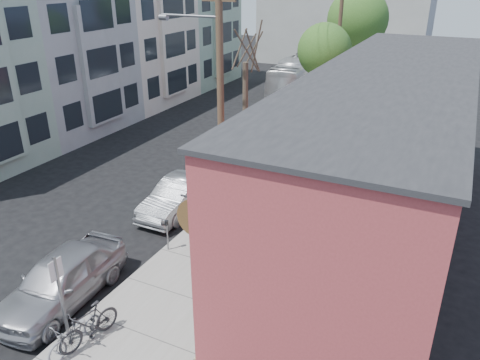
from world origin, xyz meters
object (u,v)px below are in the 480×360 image
at_px(car_0, 61,279).
at_px(car_4, 300,104).
at_px(car_3, 265,132).
at_px(patio_chair_a, 250,278).
at_px(tree_leafy_far, 358,19).
at_px(patron_grey, 223,310).
at_px(car_1, 179,196).
at_px(cyclist, 206,226).
at_px(sign_post, 60,292).
at_px(utility_pole_near, 219,89).
at_px(car_2, 225,159).
at_px(patron_green, 229,269).
at_px(parking_meter_far, 258,156).
at_px(tree_bare, 245,132).
at_px(patio_chair_b, 223,312).
at_px(parked_bike_b, 75,334).
at_px(parking_meter_near, 167,230).
at_px(parked_bike_a, 89,325).
at_px(bus, 298,75).
at_px(tree_leafy_mid, 324,50).

height_order(car_0, car_4, car_0).
bearing_deg(car_3, patio_chair_a, -69.84).
distance_m(tree_leafy_far, patio_chair_a, 27.96).
bearing_deg(patron_grey, car_1, -150.84).
distance_m(cyclist, car_4, 19.37).
bearing_deg(car_4, sign_post, -87.30).
bearing_deg(utility_pole_near, car_2, 115.34).
bearing_deg(car_0, utility_pole_near, 74.87).
relative_size(patron_green, car_3, 0.37).
relative_size(parking_meter_far, patron_green, 0.72).
xyz_separation_m(utility_pole_near, car_0, (-1.59, -7.81, -4.57)).
bearing_deg(tree_bare, sign_post, -92.38).
height_order(patio_chair_b, parked_bike_b, parked_bike_b).
relative_size(parking_meter_near, patio_chair_a, 1.41).
height_order(utility_pole_near, patron_green, utility_pole_near).
xyz_separation_m(patio_chair_a, car_4, (-5.48, 20.76, 0.19)).
bearing_deg(car_0, parking_meter_far, 79.62).
height_order(tree_bare, parked_bike_a, tree_bare).
xyz_separation_m(sign_post, parking_meter_near, (-0.10, 5.18, -0.85)).
height_order(tree_bare, patron_green, tree_bare).
distance_m(parking_meter_far, car_0, 12.32).
bearing_deg(cyclist, bus, -60.73).
xyz_separation_m(tree_leafy_far, car_2, (-2.31, -18.30, -5.59)).
distance_m(car_4, bus, 6.85).
height_order(tree_leafy_far, patron_grey, tree_leafy_far).
height_order(patron_grey, patron_green, patron_grey).
distance_m(parking_meter_near, car_0, 4.07).
distance_m(patron_green, car_3, 15.08).
height_order(sign_post, parking_meter_near, sign_post).
bearing_deg(cyclist, car_2, -50.13).
distance_m(sign_post, tree_bare, 10.90).
distance_m(utility_pole_near, patron_grey, 9.18).
xyz_separation_m(cyclist, car_4, (-2.93, 19.15, -0.29)).
distance_m(tree_leafy_far, patron_grey, 30.08).
distance_m(patron_grey, car_2, 12.52).
relative_size(parking_meter_near, parking_meter_far, 1.00).
xyz_separation_m(cyclist, car_2, (-3.01, 7.28, -0.43)).
bearing_deg(car_2, sign_post, -78.90).
distance_m(patio_chair_b, parked_bike_a, 3.79).
distance_m(patron_green, car_1, 6.31).
relative_size(car_0, car_4, 1.03).
xyz_separation_m(car_3, car_4, (-0.10, 6.81, 0.13)).
xyz_separation_m(tree_leafy_mid, patron_grey, (3.40, -20.57, -4.06)).
bearing_deg(patio_chair_b, tree_leafy_mid, 94.05).
bearing_deg(sign_post, parking_meter_near, 91.11).
bearing_deg(cyclist, tree_bare, -64.44).
bearing_deg(parked_bike_b, utility_pole_near, 96.27).
relative_size(utility_pole_near, parked_bike_a, 5.18).
height_order(tree_leafy_far, patio_chair_b, tree_leafy_far).
bearing_deg(patron_grey, patio_chair_a, 171.90).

